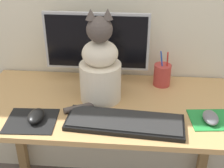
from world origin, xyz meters
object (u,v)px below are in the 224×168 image
object	(u,v)px
computer_mouse_right	(211,117)
monitor	(97,46)
cat	(100,68)
computer_mouse_left	(36,116)
pen_cup	(162,75)
keyboard	(125,122)

from	to	relation	value
computer_mouse_right	monitor	bearing A→B (deg)	149.73
cat	computer_mouse_left	bearing A→B (deg)	-149.25
monitor	computer_mouse_right	distance (m)	0.61
computer_mouse_left	computer_mouse_right	bearing A→B (deg)	4.23
computer_mouse_left	computer_mouse_right	world-z (taller)	computer_mouse_left
computer_mouse_left	pen_cup	world-z (taller)	pen_cup
monitor	cat	size ratio (longest dim) A/B	1.18
monitor	computer_mouse_right	bearing A→B (deg)	-30.27
computer_mouse_left	computer_mouse_right	xyz separation A→B (m)	(0.72, 0.05, -0.00)
keyboard	computer_mouse_right	size ratio (longest dim) A/B	4.70
monitor	keyboard	size ratio (longest dim) A/B	1.02
monitor	computer_mouse_right	xyz separation A→B (m)	(0.51, -0.30, -0.18)
computer_mouse_right	cat	xyz separation A→B (m)	(-0.47, 0.14, 0.14)
monitor	pen_cup	xyz separation A→B (m)	(0.32, 0.00, -0.14)
computer_mouse_right	keyboard	bearing A→B (deg)	-171.75
keyboard	computer_mouse_left	size ratio (longest dim) A/B	4.61
computer_mouse_left	keyboard	bearing A→B (deg)	0.35
monitor	keyboard	bearing A→B (deg)	-65.89
computer_mouse_right	computer_mouse_left	bearing A→B (deg)	-175.77
computer_mouse_left	pen_cup	size ratio (longest dim) A/B	0.58
computer_mouse_right	pen_cup	bearing A→B (deg)	121.65
monitor	cat	xyz separation A→B (m)	(0.03, -0.15, -0.04)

